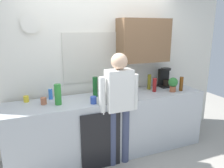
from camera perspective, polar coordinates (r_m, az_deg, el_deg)
ground_plane at (r=3.41m, az=1.68°, el=-19.66°), size 8.00×8.00×0.00m
kitchen_counter at (r=3.43m, az=-0.35°, el=-10.69°), size 2.99×0.64×0.92m
dishwasher_panel at (r=3.08m, az=-2.84°, el=-14.70°), size 0.56×0.02×0.82m
back_wall_assembly at (r=3.55m, az=-1.61°, el=5.44°), size 4.59×0.42×2.60m
coffee_maker at (r=3.90m, az=13.52°, el=1.45°), size 0.20×0.20×0.33m
bottle_red_vinegar at (r=3.57m, az=11.03°, el=-0.23°), size 0.06×0.06×0.22m
bottle_green_wine at (r=3.24m, az=-4.41°, el=-0.75°), size 0.07×0.07×0.30m
bottle_amber_beer at (r=3.72m, az=17.59°, el=0.04°), size 0.06×0.06×0.23m
bottle_clear_soda at (r=2.99m, az=-13.93°, el=-2.65°), size 0.09×0.09×0.28m
bottle_olive_oil at (r=3.68m, az=9.67°, el=0.54°), size 0.06×0.06×0.25m
bottle_dark_sauce at (r=3.09m, az=0.77°, el=-2.61°), size 0.06×0.06×0.18m
cup_terracotta_mug at (r=3.08m, az=-17.39°, el=-4.24°), size 0.08×0.08×0.09m
cup_blue_mug at (r=2.97m, az=-4.86°, el=-4.19°), size 0.08×0.08×0.10m
cup_yellow_cup at (r=3.25m, az=-21.47°, el=-3.65°), size 0.07×0.07×0.08m
potted_plant at (r=3.63m, az=15.63°, el=0.11°), size 0.15×0.15×0.23m
dish_soap at (r=3.26m, az=-15.73°, el=-2.49°), size 0.06×0.06×0.18m
person_at_sink at (r=2.99m, az=1.81°, el=-4.41°), size 0.57×0.22×1.60m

